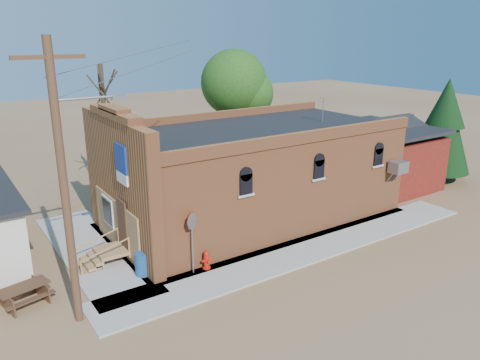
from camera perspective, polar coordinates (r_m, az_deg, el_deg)
ground at (r=19.31m, az=6.56°, el=-10.59°), size 120.00×120.00×0.00m
sidewalk_south at (r=20.79m, az=8.13°, el=-8.41°), size 19.00×2.20×0.08m
sidewalk_west at (r=21.45m, az=-17.58°, el=-8.25°), size 2.60×10.00×0.08m
brick_bar at (r=23.40m, az=1.13°, el=0.76°), size 16.40×7.97×6.30m
red_shed at (r=30.00m, az=16.76°, el=3.59°), size 5.40×6.40×4.30m
utility_pole at (r=15.00m, az=-20.53°, el=-0.17°), size 3.12×0.26×9.00m
tree_bare_near at (r=27.31m, az=-16.39°, el=10.23°), size 2.80×2.80×7.65m
tree_leafy at (r=31.65m, az=-0.74°, el=11.73°), size 4.40×4.40×8.15m
evergreen_tree at (r=32.07m, az=23.66°, el=6.36°), size 3.60×3.60×6.50m
fire_hydrant at (r=18.85m, az=-4.12°, el=-9.68°), size 0.42×0.38×0.76m
stop_sign at (r=17.94m, az=-5.88°, el=-5.70°), size 0.59×0.44×2.51m
trash_barrel at (r=18.72m, az=-11.79°, el=-9.96°), size 0.73×0.73×0.91m
picnic_table at (r=18.26m, az=-24.86°, el=-12.33°), size 1.91×1.60×0.70m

